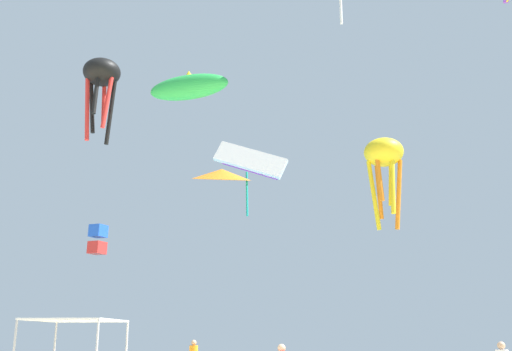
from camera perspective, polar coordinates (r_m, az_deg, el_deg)
The scene contains 7 objects.
canopy_tent at distance 21.04m, azimuth -16.90°, elevation -13.45°, with size 2.68×2.97×2.53m.
kite_octopus_yellow at distance 37.69m, azimuth 12.17°, elevation 1.75°, with size 3.37×3.37×5.76m.
kite_parafoil_white at distance 47.81m, azimuth -0.55°, elevation 1.46°, with size 6.12×1.72×3.73m.
kite_delta_orange at distance 34.70m, azimuth -3.30°, elevation 0.11°, with size 4.21×4.25×3.23m.
kite_box_blue at distance 46.51m, azimuth -14.94°, elevation -5.95°, with size 1.37×1.35×2.23m.
kite_inflatable_green at distance 30.99m, azimuth -6.48°, elevation 8.43°, with size 4.59×2.49×1.73m.
kite_octopus_black at distance 34.66m, azimuth -14.59°, elevation 9.18°, with size 2.07×2.07×4.89m.
Camera 1 is at (2.59, -17.86, 1.89)m, focal length 41.71 mm.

